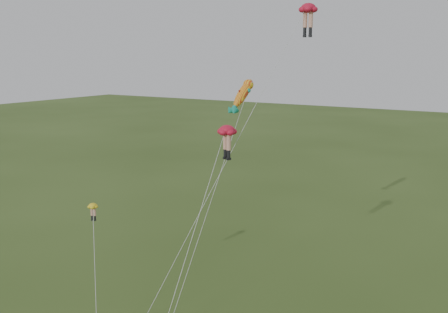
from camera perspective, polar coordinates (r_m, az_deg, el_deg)
The scene contains 4 objects.
legs_kite_red_high at distance 39.25m, azimuth 9.32°, elevation 15.64°, with size 7.10×13.13×21.72m.
legs_kite_red_mid at distance 34.40m, azimuth 0.23°, elevation 2.40°, with size 2.02×7.65×13.16m.
legs_kite_yellow at distance 37.17m, azimuth -14.72°, elevation -6.63°, with size 4.57×4.62×7.40m.
fish_kite at distance 40.01m, azimuth 2.14°, elevation 7.08°, with size 1.62×12.71×16.25m.
Camera 1 is at (20.55, -23.64, 17.82)m, focal length 40.00 mm.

